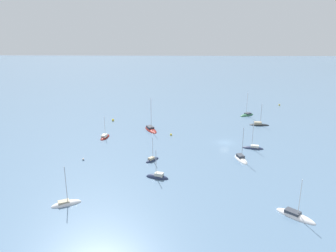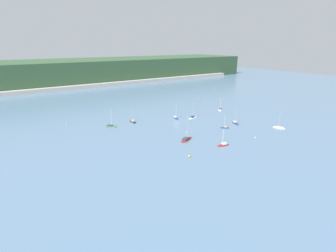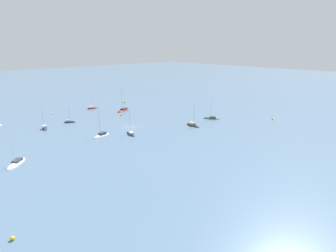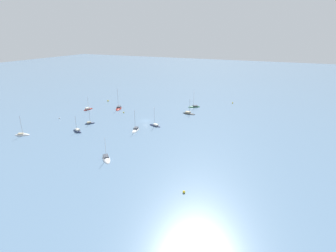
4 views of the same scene
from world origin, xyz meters
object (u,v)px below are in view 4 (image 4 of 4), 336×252
sailboat_0 (155,126)px  sailboat_8 (90,124)px  sailboat_4 (194,107)px  sailboat_1 (106,159)px  mooring_buoy_0 (233,103)px  sailboat_7 (119,108)px  mooring_buoy_2 (124,112)px  sailboat_5 (88,109)px  sailboat_9 (77,131)px  mooring_buoy_3 (59,118)px  mooring_buoy_1 (108,101)px  mooring_buoy_4 (184,192)px  sailboat_2 (136,130)px  sailboat_6 (189,114)px  sailboat_3 (22,135)px

sailboat_0 → sailboat_8: size_ratio=1.32×
sailboat_4 → sailboat_8: 56.97m
sailboat_1 → mooring_buoy_0: sailboat_1 is taller
sailboat_7 → mooring_buoy_2: (5.64, 6.90, 0.18)m
sailboat_5 → sailboat_9: bearing=-136.4°
sailboat_4 → mooring_buoy_3: size_ratio=16.62×
sailboat_8 → mooring_buoy_2: size_ratio=10.76×
sailboat_7 → mooring_buoy_1: size_ratio=14.53×
sailboat_4 → sailboat_8: (45.76, -33.94, 0.02)m
sailboat_0 → mooring_buoy_2: (-11.06, -23.64, 0.19)m
mooring_buoy_0 → mooring_buoy_4: (95.72, 6.49, 0.02)m
sailboat_5 → sailboat_8: size_ratio=1.10×
mooring_buoy_2 → mooring_buoy_4: mooring_buoy_4 is taller
sailboat_2 → sailboat_7: 35.74m
sailboat_5 → mooring_buoy_1: (-18.77, -0.95, 0.27)m
sailboat_7 → sailboat_8: 26.30m
sailboat_8 → mooring_buoy_0: bearing=-0.4°
sailboat_0 → mooring_buoy_2: 26.10m
sailboat_2 → sailboat_5: 42.74m
sailboat_1 → sailboat_5: bearing=179.4°
sailboat_1 → sailboat_6: size_ratio=1.01×
sailboat_1 → sailboat_2: (-26.67, -4.92, 0.05)m
sailboat_1 → mooring_buoy_0: bearing=118.9°
mooring_buoy_0 → sailboat_2: bearing=-24.8°
mooring_buoy_1 → mooring_buoy_3: bearing=-1.5°
sailboat_7 → mooring_buoy_1: (-10.45, -14.76, 0.26)m
sailboat_3 → mooring_buoy_4: 74.28m
sailboat_2 → sailboat_9: bearing=-74.8°
sailboat_9 → mooring_buoy_4: size_ratio=11.10×
sailboat_4 → sailboat_6: size_ratio=1.20×
sailboat_4 → sailboat_9: sailboat_4 is taller
sailboat_4 → mooring_buoy_3: bearing=5.1°
sailboat_3 → sailboat_8: size_ratio=1.28×
sailboat_9 → sailboat_8: bearing=-62.8°
sailboat_4 → mooring_buoy_1: bearing=-26.3°
sailboat_0 → sailboat_5: size_ratio=1.20×
sailboat_1 → sailboat_9: size_ratio=1.09×
sailboat_0 → mooring_buoy_1: 52.81m
sailboat_4 → sailboat_5: 57.30m
sailboat_5 → mooring_buoy_2: bearing=-71.9°
sailboat_1 → mooring_buoy_4: bearing=29.8°
sailboat_9 → mooring_buoy_0: (-72.82, 49.73, 0.21)m
sailboat_3 → sailboat_9: (-12.19, 17.28, 0.04)m
sailboat_7 → mooring_buoy_1: sailboat_7 is taller
sailboat_5 → sailboat_0: bearing=-90.0°
sailboat_2 → sailboat_6: size_ratio=1.15×
sailboat_2 → mooring_buoy_2: size_ratio=14.99×
mooring_buoy_2 → sailboat_0: bearing=64.9°
sailboat_4 → sailboat_3: bearing=17.7°
sailboat_9 → sailboat_2: bearing=-135.8°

